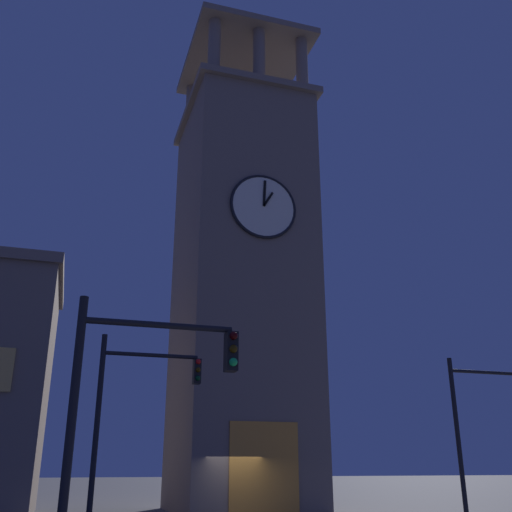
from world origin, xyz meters
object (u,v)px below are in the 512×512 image
object	(u,v)px
clocktower	(241,282)
traffic_signal_near	(133,394)
traffic_signal_mid	(491,413)
traffic_signal_far	(131,406)

from	to	relation	value
clocktower	traffic_signal_near	world-z (taller)	clocktower
clocktower	traffic_signal_mid	xyz separation A→B (m)	(-5.80, 11.95, -7.81)
clocktower	traffic_signal_far	size ratio (longest dim) A/B	5.09
traffic_signal_mid	traffic_signal_far	world-z (taller)	traffic_signal_far
traffic_signal_mid	clocktower	bearing A→B (deg)	-64.12
clocktower	traffic_signal_near	bearing A→B (deg)	68.60
clocktower	traffic_signal_near	xyz separation A→B (m)	(7.45, 19.01, -8.37)
traffic_signal_mid	traffic_signal_near	bearing A→B (deg)	28.04
traffic_signal_near	traffic_signal_mid	distance (m)	15.02
traffic_signal_far	clocktower	bearing A→B (deg)	-119.20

